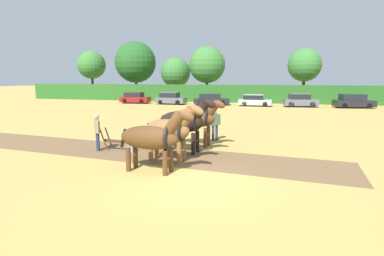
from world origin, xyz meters
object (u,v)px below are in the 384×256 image
tree_far_left (92,65)px  draft_horse_trail_left (184,122)px  parked_car_center_left (211,100)px  parked_car_right (353,101)px  draft_horse_lead_left (152,137)px  farmer_beside_team (215,123)px  plow (122,144)px  tree_left (136,62)px  tree_center_right (305,65)px  parked_car_center (255,101)px  parked_car_far_left (135,98)px  draft_horse_trail_right (195,118)px  tree_center_left (176,73)px  draft_horse_lead_right (170,130)px  parked_car_center_right (300,100)px  farmer_at_plow (97,129)px  parked_car_left (171,99)px  tree_center (207,65)px

tree_far_left → draft_horse_trail_left: 44.36m
parked_car_center_left → parked_car_right: bearing=-5.0°
draft_horse_lead_left → farmer_beside_team: draft_horse_lead_left is taller
plow → parked_car_right: (15.57, 26.00, 0.43)m
tree_left → parked_car_right: size_ratio=2.12×
tree_center_right → parked_car_center: bearing=-123.5°
tree_left → parked_car_far_left: (4.53, -9.93, -5.37)m
draft_horse_trail_right → plow: draft_horse_trail_right is taller
tree_center_left → parked_car_center_left: size_ratio=1.47×
draft_horse_lead_right → parked_car_center_right: size_ratio=0.66×
draft_horse_trail_left → farmer_beside_team: 3.17m
draft_horse_lead_right → farmer_at_plow: 3.93m
parked_car_far_left → draft_horse_lead_right: bearing=-65.0°
parked_car_right → draft_horse_lead_right: bearing=-124.7°
draft_horse_trail_left → farmer_at_plow: 4.05m
parked_car_far_left → parked_car_left: bearing=-6.4°
tree_left → parked_car_center_left: size_ratio=2.05×
draft_horse_trail_left → farmer_at_plow: bearing=-165.1°
tree_left → draft_horse_trail_left: (19.10, -34.95, -4.69)m
draft_horse_trail_left → parked_car_far_left: bearing=125.1°
farmer_at_plow → parked_car_right: (16.69, 26.19, -0.25)m
tree_left → parked_car_far_left: tree_left is taller
tree_center_left → parked_car_far_left: 11.43m
farmer_beside_team → tree_center_right: bearing=125.3°
tree_center_right → draft_horse_lead_right: bearing=-102.7°
farmer_beside_team → draft_horse_trail_left: bearing=-57.6°
plow → parked_car_far_left: (-11.73, 25.54, 0.41)m
plow → parked_car_center_right: parked_car_center_right is taller
tree_far_left → parked_car_center: (29.01, -9.72, -5.06)m
tree_left → draft_horse_trail_right: bearing=-60.1°
draft_horse_lead_right → farmer_beside_team: 4.65m
parked_car_left → farmer_at_plow: bearing=-76.5°
tree_center → parked_car_center: tree_center is taller
parked_car_center → parked_car_right: bearing=3.7°
draft_horse_lead_left → parked_car_center_left: 28.35m
draft_horse_lead_left → parked_car_center_right: (7.16, 28.25, -0.49)m
parked_car_center_right → tree_center: bearing=140.0°
draft_horse_lead_right → plow: size_ratio=1.49×
tree_center_right → plow: tree_center_right is taller
tree_far_left → draft_horse_lead_right: size_ratio=3.06×
parked_car_center_left → parked_car_center: bearing=-8.5°
parked_car_left → parked_car_center: parked_car_left is taller
draft_horse_trail_right → parked_car_right: size_ratio=0.65×
draft_horse_trail_right → farmer_at_plow: (-4.08, -2.22, -0.38)m
tree_center → tree_center_right: 14.40m
parked_car_far_left → parked_car_center_right: size_ratio=1.00×
parked_car_center → tree_center: bearing=132.6°
tree_far_left → parked_car_center: 31.01m
farmer_at_plow → farmer_beside_team: (4.81, 3.73, -0.03)m
tree_center_left → parked_car_right: (24.90, -10.11, -3.60)m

